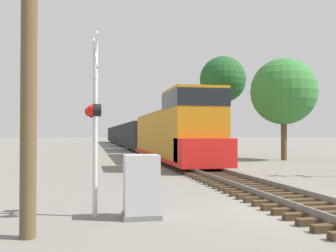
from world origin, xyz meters
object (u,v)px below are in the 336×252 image
object	(u,v)px
relay_cabinet	(141,187)
utility_pole	(29,51)
tree_mid_background	(223,80)
tree_far_right	(284,92)
crossing_signal_near	(94,115)
freight_train	(130,135)

from	to	relation	value
relay_cabinet	utility_pole	bearing A→B (deg)	-150.71
relay_cabinet	tree_mid_background	bearing A→B (deg)	66.71
tree_far_right	relay_cabinet	bearing A→B (deg)	-126.09
crossing_signal_near	tree_far_right	distance (m)	23.27
utility_pole	crossing_signal_near	bearing A→B (deg)	54.09
freight_train	crossing_signal_near	xyz separation A→B (m)	(-5.68, -47.07, 0.66)
utility_pole	tree_mid_background	xyz separation A→B (m)	(13.39, 26.86, 3.38)
freight_train	tree_far_right	xyz separation A→B (m)	(8.85, -29.10, 3.43)
freight_train	crossing_signal_near	world-z (taller)	freight_train
utility_pole	relay_cabinet	bearing A→B (deg)	29.29
utility_pole	tree_mid_background	size ratio (longest dim) A/B	0.77
crossing_signal_near	tree_far_right	size ratio (longest dim) A/B	0.57
crossing_signal_near	relay_cabinet	bearing A→B (deg)	63.75
crossing_signal_near	relay_cabinet	size ratio (longest dim) A/B	2.94
crossing_signal_near	utility_pole	xyz separation A→B (m)	(-1.29, -1.77, 1.17)
freight_train	tree_mid_background	xyz separation A→B (m)	(6.42, -21.98, 5.22)
tree_far_right	tree_mid_background	bearing A→B (deg)	108.82
freight_train	relay_cabinet	xyz separation A→B (m)	(-4.56, -47.50, -1.09)
utility_pole	tree_far_right	bearing A→B (deg)	51.31
freight_train	tree_far_right	size ratio (longest dim) A/B	10.34
tree_far_right	crossing_signal_near	bearing A→B (deg)	-128.95
tree_far_right	tree_mid_background	distance (m)	7.73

